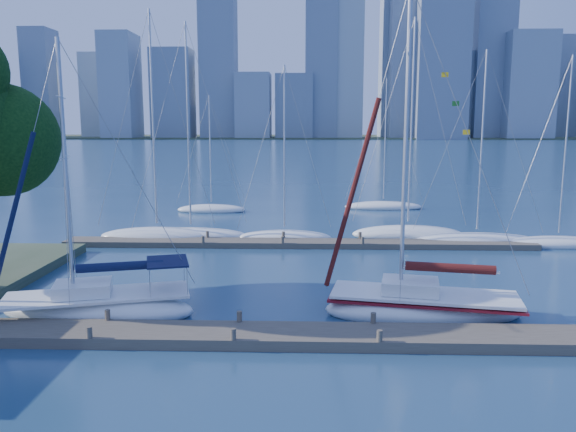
{
  "coord_description": "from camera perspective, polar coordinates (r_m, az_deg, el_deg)",
  "views": [
    {
      "loc": [
        2.48,
        -19.14,
        7.71
      ],
      "look_at": [
        1.72,
        4.0,
        3.92
      ],
      "focal_mm": 35.0,
      "sensor_mm": 36.0,
      "label": 1
    }
  ],
  "objects": [
    {
      "name": "sailboat_navy",
      "position": [
        24.2,
        -18.79,
        -7.52
      ],
      "size": [
        8.21,
        4.59,
        11.47
      ],
      "rotation": [
        0.0,
        0.0,
        0.28
      ],
      "color": "white",
      "rests_on": "ground"
    },
    {
      "name": "far_dock",
      "position": [
        35.94,
        1.07,
        -2.79
      ],
      "size": [
        30.0,
        1.8,
        0.36
      ],
      "primitive_type": "cube",
      "color": "#4C4337",
      "rests_on": "ground"
    },
    {
      "name": "skyline",
      "position": [
        311.41,
        6.6,
        14.31
      ],
      "size": [
        502.56,
        51.31,
        105.95
      ],
      "color": "gray",
      "rests_on": "ground"
    },
    {
      "name": "bg_boat_2",
      "position": [
        37.73,
        -0.35,
        -2.11
      ],
      "size": [
        6.55,
        2.92,
        11.79
      ],
      "rotation": [
        0.0,
        0.0,
        0.15
      ],
      "color": "white",
      "rests_on": "ground"
    },
    {
      "name": "near_dock",
      "position": [
        20.71,
        -5.24,
        -11.99
      ],
      "size": [
        26.0,
        2.0,
        0.4
      ],
      "primitive_type": "cube",
      "color": "#4C4337",
      "rests_on": "ground"
    },
    {
      "name": "bg_boat_3",
      "position": [
        39.48,
        12.06,
        -1.72
      ],
      "size": [
        7.96,
        3.94,
        14.99
      ],
      "rotation": [
        0.0,
        0.0,
        -0.2
      ],
      "color": "white",
      "rests_on": "ground"
    },
    {
      "name": "bg_boat_1",
      "position": [
        38.76,
        -9.81,
        -1.89
      ],
      "size": [
        8.08,
        4.86,
        14.6
      ],
      "rotation": [
        0.0,
        0.0,
        0.36
      ],
      "color": "white",
      "rests_on": "ground"
    },
    {
      "name": "far_shore",
      "position": [
        339.24,
        1.48,
        7.99
      ],
      "size": [
        800.0,
        100.0,
        1.5
      ],
      "primitive_type": "cube",
      "color": "#38472D",
      "rests_on": "ground"
    },
    {
      "name": "bg_boat_5",
      "position": [
        39.83,
        25.75,
        -2.45
      ],
      "size": [
        7.04,
        2.41,
        12.19
      ],
      "rotation": [
        0.0,
        0.0,
        0.06
      ],
      "color": "white",
      "rests_on": "ground"
    },
    {
      "name": "bg_boat_6",
      "position": [
        50.47,
        -7.77,
        0.69
      ],
      "size": [
        6.36,
        2.94,
        10.52
      ],
      "rotation": [
        0.0,
        0.0,
        0.16
      ],
      "color": "white",
      "rests_on": "ground"
    },
    {
      "name": "sailboat_maroon",
      "position": [
        23.54,
        13.62,
        -7.29
      ],
      "size": [
        8.33,
        4.04,
        13.49
      ],
      "rotation": [
        0.0,
        0.0,
        -0.18
      ],
      "color": "white",
      "rests_on": "ground"
    },
    {
      "name": "ground",
      "position": [
        20.79,
        -5.23,
        -12.51
      ],
      "size": [
        700.0,
        700.0,
        0.0
      ],
      "primitive_type": "plane",
      "color": "navy",
      "rests_on": "ground"
    },
    {
      "name": "bg_boat_0",
      "position": [
        38.87,
        -13.12,
        -1.92
      ],
      "size": [
        8.0,
        3.54,
        15.35
      ],
      "rotation": [
        0.0,
        0.0,
        0.14
      ],
      "color": "white",
      "rests_on": "ground"
    },
    {
      "name": "bg_boat_4",
      "position": [
        38.69,
        18.6,
        -2.32
      ],
      "size": [
        8.34,
        3.21,
        12.63
      ],
      "rotation": [
        0.0,
        0.0,
        -0.14
      ],
      "color": "white",
      "rests_on": "ground"
    },
    {
      "name": "bg_boat_7",
      "position": [
        52.5,
        9.66,
        0.99
      ],
      "size": [
        7.17,
        2.34,
        12.11
      ],
      "rotation": [
        0.0,
        0.0,
        0.04
      ],
      "color": "white",
      "rests_on": "ground"
    }
  ]
}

